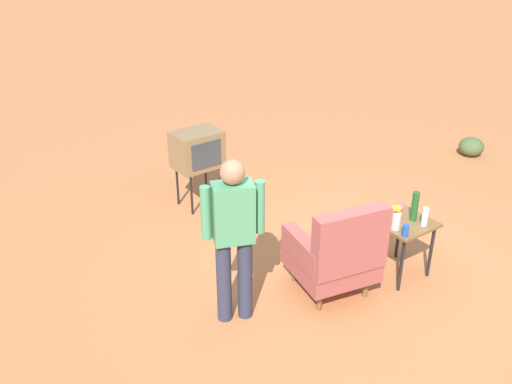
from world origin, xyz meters
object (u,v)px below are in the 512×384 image
Objects in this scene: bottle_wine_green at (415,206)px; flower_vase at (397,216)px; side_table at (403,229)px; armchair at (337,252)px; bottle_short_clear at (425,217)px; person_standing at (234,233)px; tv_on_stand at (197,150)px; soda_can_blue at (405,230)px.

bottle_wine_green is 1.21× the size of flower_vase.
bottle_wine_green is (-0.09, 0.04, 0.26)m from side_table.
armchair reaches higher than bottle_short_clear.
bottle_wine_green is 0.29m from flower_vase.
side_table is 0.39× the size of person_standing.
flower_vase is at bearing 4.17° from bottle_wine_green.
person_standing is 8.20× the size of bottle_short_clear.
tv_on_stand reaches higher than bottle_short_clear.
bottle_short_clear is at bearing 164.05° from person_standing.
armchair is 0.71m from soda_can_blue.
soda_can_blue is at bearing 79.44° from flower_vase.
armchair is 0.83m from side_table.
tv_on_stand is 2.77m from flower_vase.
bottle_short_clear is 0.75× the size of flower_vase.
side_table is 2.01× the size of bottle_wine_green.
tv_on_stand is 2.39m from person_standing.
bottle_short_clear is (-1.08, 2.78, -0.04)m from tv_on_stand.
bottle_short_clear is at bearing 90.49° from bottle_wine_green.
bottle_wine_green is (-1.93, 0.41, -0.14)m from person_standing.
flower_vase is (0.28, 0.02, -0.01)m from bottle_wine_green.
bottle_wine_green is 1.60× the size of bottle_short_clear.
tv_on_stand is at bearing -74.83° from soda_can_blue.
soda_can_blue is (-0.60, 0.32, 0.21)m from armchair.
armchair is at bearing 93.77° from tv_on_stand.
bottle_short_clear is 0.32m from soda_can_blue.
soda_can_blue is at bearing 5.74° from bottle_short_clear.
tv_on_stand reaches higher than side_table.
armchair is at bearing 165.29° from person_standing.
armchair is 1.65× the size of side_table.
side_table is 0.32m from flower_vase.
soda_can_blue is at bearing 160.15° from person_standing.
person_standing reaches higher than side_table.
bottle_wine_green is 2.62× the size of soda_can_blue.
person_standing reaches higher than bottle_short_clear.
person_standing is at bearing -12.04° from bottle_wine_green.
person_standing is (1.02, -0.27, 0.44)m from armchair.
tv_on_stand is 2.91m from soda_can_blue.
tv_on_stand is at bearing -111.11° from person_standing.
bottle_short_clear is at bearing 111.18° from tv_on_stand.
bottle_short_clear is (-0.00, 0.14, -0.06)m from bottle_wine_green.
bottle_wine_green reaches higher than soda_can_blue.
flower_vase is at bearing 165.27° from person_standing.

